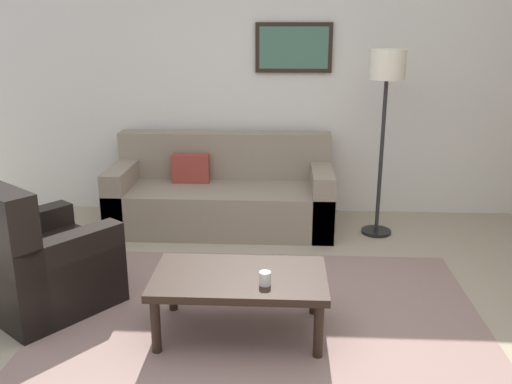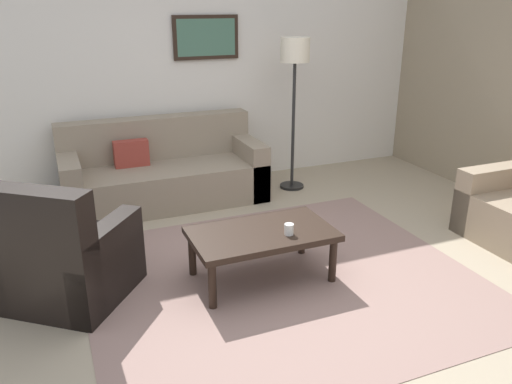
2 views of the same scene
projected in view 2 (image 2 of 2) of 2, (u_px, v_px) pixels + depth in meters
The scene contains 9 objects.
ground_plane at pixel (282, 279), 4.05m from camera, with size 8.00×8.00×0.00m, color tan.
rear_partition at pixel (187, 64), 5.82m from camera, with size 6.00×0.12×2.80m, color silver.
area_rug at pixel (282, 279), 4.05m from camera, with size 2.99×2.67×0.01m, color gray.
couch_main at pixel (162, 174), 5.60m from camera, with size 2.11×0.90×0.88m.
armchair_leather at pixel (63, 263), 3.67m from camera, with size 1.12×1.12×0.95m.
coffee_table at pixel (262, 237), 3.95m from camera, with size 1.10×0.64×0.41m.
cup at pixel (289, 229), 3.86m from camera, with size 0.07×0.07×0.09m, color white.
lamp_standing at pixel (295, 66), 5.58m from camera, with size 0.32×0.32×1.71m.
framed_artwork at pixel (206, 37), 5.71m from camera, with size 0.75×0.04×0.48m.
Camera 2 is at (-1.55, -3.21, 2.06)m, focal length 35.88 mm.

